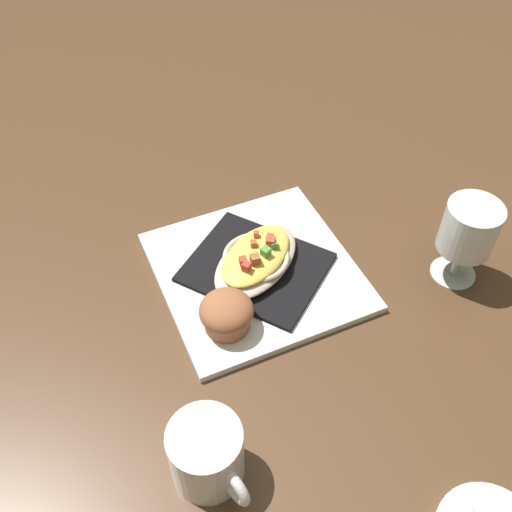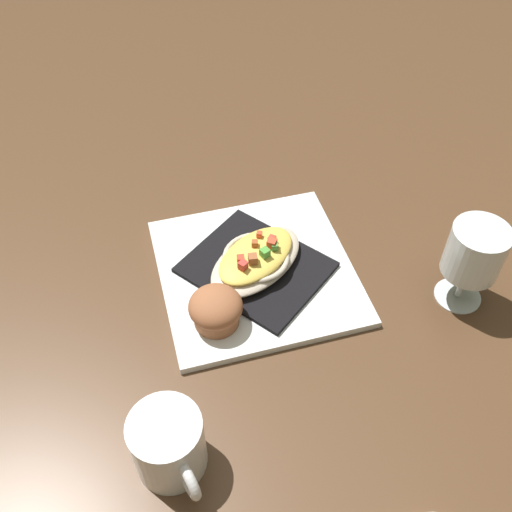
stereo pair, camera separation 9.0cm
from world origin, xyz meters
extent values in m
plane|color=brown|center=(0.00, 0.00, 0.00)|extent=(2.60, 2.60, 0.00)
cube|color=white|center=(0.00, 0.00, 0.01)|extent=(0.33, 0.33, 0.01)
cube|color=black|center=(0.00, 0.00, 0.02)|extent=(0.26, 0.26, 0.01)
ellipsoid|color=beige|center=(0.00, 0.00, 0.03)|extent=(0.20, 0.19, 0.02)
torus|color=beige|center=(0.00, 0.00, 0.04)|extent=(0.15, 0.15, 0.01)
ellipsoid|color=#F0CD54|center=(0.00, 0.00, 0.04)|extent=(0.16, 0.16, 0.02)
cube|color=#AB4F27|center=(0.00, 0.01, 0.06)|extent=(0.01, 0.01, 0.01)
cube|color=#D83C33|center=(-0.02, -0.03, 0.06)|extent=(0.02, 0.02, 0.01)
cube|color=#D0402D|center=(0.03, 0.02, 0.06)|extent=(0.01, 0.01, 0.01)
cube|color=#CE462D|center=(0.01, 0.03, 0.06)|extent=(0.01, 0.01, 0.01)
cube|color=#519844|center=(0.03, 0.00, 0.06)|extent=(0.01, 0.01, 0.01)
cube|color=red|center=(-0.03, -0.02, 0.06)|extent=(0.01, 0.01, 0.01)
cube|color=#A95B33|center=(-0.01, -0.02, 0.06)|extent=(0.01, 0.01, 0.01)
cube|color=#D84A2E|center=(0.03, 0.01, 0.06)|extent=(0.02, 0.02, 0.01)
cube|color=#53A53D|center=(0.01, -0.01, 0.06)|extent=(0.02, 0.02, 0.01)
cylinder|color=#A3613D|center=(-0.07, -0.09, 0.02)|extent=(0.07, 0.07, 0.02)
ellipsoid|color=#A15F3D|center=(-0.07, -0.09, 0.05)|extent=(0.08, 0.08, 0.05)
ellipsoid|color=#4C0F23|center=(-0.07, -0.09, 0.06)|extent=(0.03, 0.03, 0.01)
cylinder|color=white|center=(-0.15, -0.28, 0.05)|extent=(0.09, 0.09, 0.09)
torus|color=white|center=(-0.13, -0.33, 0.05)|extent=(0.03, 0.05, 0.05)
cylinder|color=#4C2D14|center=(-0.15, -0.28, 0.02)|extent=(0.08, 0.08, 0.03)
cylinder|color=white|center=(0.30, -0.10, 0.00)|extent=(0.07, 0.07, 0.00)
cylinder|color=white|center=(0.30, -0.10, 0.03)|extent=(0.01, 0.01, 0.06)
cylinder|color=white|center=(0.30, -0.10, 0.10)|extent=(0.08, 0.08, 0.08)
cylinder|color=silver|center=(0.30, -0.10, 0.08)|extent=(0.07, 0.07, 0.04)
camera|label=1|loc=(-0.19, -0.57, 0.71)|focal=41.05mm
camera|label=2|loc=(-0.10, -0.60, 0.71)|focal=41.05mm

